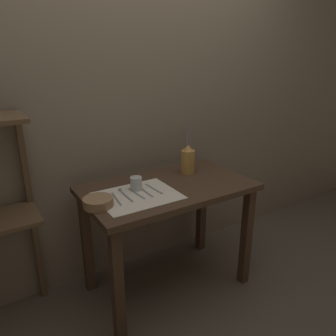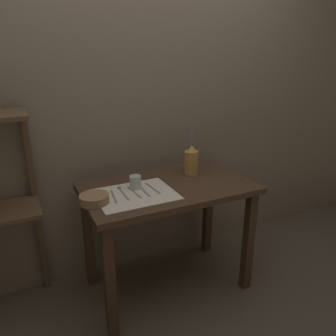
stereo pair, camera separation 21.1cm
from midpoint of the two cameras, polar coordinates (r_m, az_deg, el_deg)
ground_plane at (r=2.55m, az=-2.53°, el=-19.58°), size 12.00×12.00×0.00m
stone_wall_back at (r=2.41m, az=-8.09°, el=9.49°), size 7.00×0.06×2.40m
wooden_table at (r=2.20m, az=-2.78°, el=-6.15°), size 1.11×0.64×0.79m
linen_cloth at (r=2.01m, az=-8.29°, el=-4.83°), size 0.48×0.38×0.00m
pitcher_with_flowers at (r=2.33m, az=0.92°, el=1.37°), size 0.10×0.10×0.40m
wooden_bowl at (r=1.92m, az=-15.20°, el=-5.85°), size 0.17×0.17×0.05m
glass_tumbler_near at (r=2.08m, az=-8.48°, el=-2.71°), size 0.07×0.07×0.08m
knife_center at (r=1.99m, az=-12.03°, el=-5.31°), size 0.04×0.19×0.00m
spoon_outer at (r=2.06m, az=-10.89°, el=-4.22°), size 0.02×0.21×0.02m
fork_outer at (r=2.03m, az=-8.48°, el=-4.49°), size 0.02×0.19×0.00m
spoon_inner at (r=2.10m, az=-7.58°, el=-3.56°), size 0.02×0.21×0.02m
fork_inner at (r=2.09m, az=-5.41°, el=-3.68°), size 0.03×0.19×0.00m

